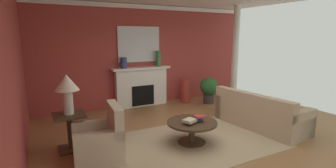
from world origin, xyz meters
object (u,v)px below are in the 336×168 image
(vase_mantel_left, at_px, (124,63))
(vase_tall_corner, at_px, (185,91))
(table_lamp, at_px, (67,86))
(vase_mantel_right, at_px, (158,59))
(potted_plant, at_px, (209,88))
(fireplace, at_px, (141,88))
(mantel_mirror, at_px, (139,44))
(coffee_table, at_px, (192,127))
(sofa, at_px, (259,115))
(armchair_near_window, at_px, (100,142))
(side_table, at_px, (70,129))

(vase_mantel_left, distance_m, vase_tall_corner, 2.19)
(table_lamp, height_order, vase_mantel_right, vase_mantel_right)
(potted_plant, bearing_deg, vase_mantel_left, 165.08)
(fireplace, relative_size, mantel_mirror, 1.37)
(fireplace, distance_m, table_lamp, 3.30)
(fireplace, relative_size, coffee_table, 1.80)
(vase_mantel_right, bearing_deg, coffee_table, -103.01)
(sofa, bearing_deg, fireplace, 120.08)
(sofa, distance_m, vase_mantel_left, 3.90)
(coffee_table, height_order, vase_mantel_left, vase_mantel_left)
(coffee_table, distance_m, potted_plant, 3.16)
(armchair_near_window, relative_size, coffee_table, 0.95)
(side_table, height_order, potted_plant, potted_plant)
(mantel_mirror, height_order, potted_plant, mantel_mirror)
(fireplace, xyz_separation_m, vase_tall_corner, (1.40, -0.30, -0.18))
(coffee_table, height_order, vase_tall_corner, vase_tall_corner)
(sofa, xyz_separation_m, side_table, (-4.08, 0.78, 0.10))
(armchair_near_window, bearing_deg, vase_mantel_right, 48.64)
(side_table, distance_m, table_lamp, 0.82)
(sofa, height_order, vase_mantel_right, vase_mantel_right)
(side_table, distance_m, vase_mantel_left, 2.98)
(armchair_near_window, height_order, vase_mantel_left, vase_mantel_left)
(armchair_near_window, xyz_separation_m, table_lamp, (-0.41, 0.62, 0.92))
(armchair_near_window, height_order, side_table, armchair_near_window)
(mantel_mirror, height_order, vase_mantel_right, mantel_mirror)
(mantel_mirror, xyz_separation_m, vase_mantel_right, (0.55, -0.17, -0.44))
(mantel_mirror, bearing_deg, fireplace, -90.00)
(armchair_near_window, distance_m, potted_plant, 4.46)
(sofa, height_order, vase_tall_corner, sofa)
(coffee_table, bearing_deg, armchair_near_window, 174.00)
(mantel_mirror, bearing_deg, armchair_near_window, -122.83)
(mantel_mirror, bearing_deg, side_table, -134.67)
(mantel_mirror, distance_m, vase_tall_corner, 2.08)
(side_table, height_order, vase_mantel_right, vase_mantel_right)
(sofa, bearing_deg, armchair_near_window, 177.43)
(vase_mantel_right, bearing_deg, potted_plant, -25.13)
(armchair_near_window, height_order, vase_mantel_right, vase_mantel_right)
(coffee_table, bearing_deg, table_lamp, 159.75)
(side_table, height_order, vase_mantel_left, vase_mantel_left)
(coffee_table, xyz_separation_m, table_lamp, (-2.19, 0.81, 0.89))
(coffee_table, height_order, side_table, side_table)
(fireplace, bearing_deg, vase_tall_corner, -12.11)
(fireplace, distance_m, side_table, 3.23)
(armchair_near_window, distance_m, vase_mantel_left, 3.29)
(armchair_near_window, relative_size, vase_mantel_right, 1.99)
(mantel_mirror, distance_m, vase_mantel_right, 0.72)
(mantel_mirror, distance_m, armchair_near_window, 3.87)
(sofa, bearing_deg, side_table, 169.11)
(armchair_near_window, xyz_separation_m, vase_mantel_right, (2.47, 2.81, 1.13))
(potted_plant, bearing_deg, mantel_mirror, 156.98)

